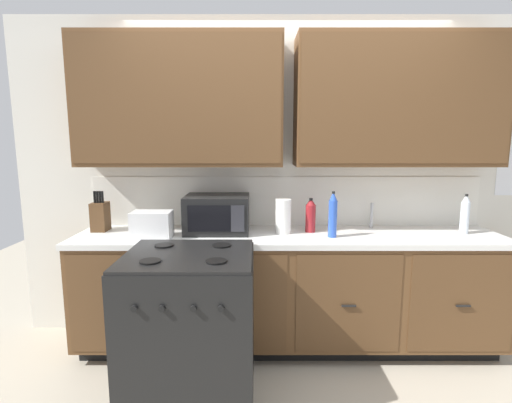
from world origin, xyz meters
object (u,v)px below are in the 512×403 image
Objects in this scene: toaster at (151,225)px; microwave at (216,214)px; stove_range at (189,329)px; paper_towel_roll at (282,216)px; bottle_clear at (464,214)px; knife_block at (99,216)px; bottle_red at (310,215)px; bottle_blue at (332,215)px.

microwave is at bearing 21.22° from toaster.
stove_range is 0.91m from microwave.
bottle_clear reaches higher than paper_towel_roll.
knife_block reaches higher than bottle_clear.
bottle_red is at bearing -1.37° from knife_block.
paper_towel_roll is at bearing 161.21° from bottle_blue.
paper_towel_roll is (0.50, -0.04, -0.01)m from microwave.
microwave reaches higher than toaster.
stove_range is at bearing -139.40° from bottle_red.
microwave is at bearing -2.47° from knife_block.
toaster is at bearing -171.38° from bottle_red.
toaster is 1.08× the size of bottle_red.
paper_towel_roll is 0.78× the size of bottle_blue.
bottle_clear is at bearing -1.69° from microwave.
stove_range is at bearing -161.86° from bottle_clear.
toaster is 2.31m from bottle_clear.
toaster is 0.90× the size of knife_block.
knife_block is 1.62m from bottle_red.
bottle_blue is 1.28× the size of bottle_red.
bottle_red is 0.87× the size of bottle_clear.
paper_towel_roll is at bearing 179.44° from bottle_clear.
toaster is at bearing 123.92° from stove_range.
toaster is at bearing -171.96° from paper_towel_roll.
bottle_blue reaches higher than paper_towel_roll.
knife_block is 1.76m from bottle_blue.
toaster is at bearing -25.26° from knife_block.
toaster is 0.50m from knife_block.
microwave is 1.71× the size of toaster.
knife_block is (-0.80, 0.73, 0.55)m from stove_range.
stove_range is 3.39× the size of toaster.
bottle_clear is (2.76, -0.09, 0.03)m from knife_block.
bottle_blue is (1.30, 0.02, 0.07)m from toaster.
microwave is 1.44× the size of bottle_blue.
paper_towel_roll is at bearing -4.74° from microwave.
bottle_clear is at bearing 5.95° from bottle_blue.
bottle_clear reaches higher than stove_range.
paper_towel_roll is at bearing -3.28° from knife_block.
paper_towel_roll is at bearing 8.04° from toaster.
bottle_clear is (1.85, -0.05, 0.01)m from microwave.
bottle_red is (1.16, 0.18, 0.03)m from toaster.
bottle_red is (1.62, -0.04, 0.01)m from knife_block.
paper_towel_roll is 0.87× the size of bottle_clear.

